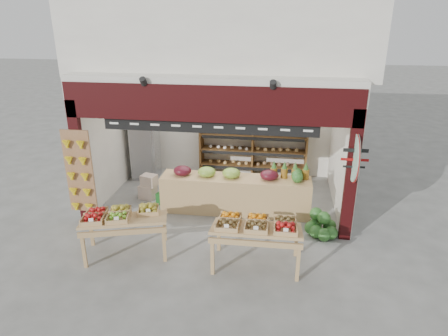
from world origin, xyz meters
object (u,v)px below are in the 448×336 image
refrigerator (145,147)px  cardboard_stack (157,191)px  back_shelving (253,137)px  display_table_left (119,217)px  watermelon_pile (321,226)px  display_table_right (257,226)px  mid_counter (235,193)px

refrigerator → cardboard_stack: (0.73, -1.35, -0.65)m
back_shelving → cardboard_stack: 2.96m
display_table_left → watermelon_pile: display_table_left is taller
display_table_left → display_table_right: 2.52m
refrigerator → watermelon_pile: 5.20m
cardboard_stack → display_table_right: 3.53m
display_table_right → refrigerator: bearing=131.5°
back_shelving → refrigerator: back_shelving is taller
display_table_right → mid_counter: bearing=107.3°
back_shelving → cardboard_stack: bearing=-139.8°
cardboard_stack → watermelon_pile: size_ratio=1.51×
back_shelving → refrigerator: 2.93m
back_shelving → display_table_right: (0.41, -4.19, -0.34)m
cardboard_stack → display_table_right: size_ratio=0.65×
back_shelving → cardboard_stack: back_shelving is taller
mid_counter → cardboard_stack: bearing=169.6°
refrigerator → watermelon_pile: bearing=-33.3°
watermelon_pile → display_table_right: bearing=-134.8°
cardboard_stack → display_table_left: display_table_left is taller
display_table_left → mid_counter: bearing=46.6°
display_table_right → display_table_left: bearing=179.8°
display_table_right → watermelon_pile: display_table_right is taller
display_table_left → display_table_right: size_ratio=1.07×
refrigerator → display_table_right: (3.29, -3.71, -0.09)m
refrigerator → watermelon_pile: (4.52, -2.48, -0.67)m
back_shelving → mid_counter: bearing=-95.6°
watermelon_pile → refrigerator: bearing=151.3°
cardboard_stack → mid_counter: bearing=-10.4°
refrigerator → watermelon_pile: size_ratio=2.58×
back_shelving → display_table_left: (-2.11, -4.18, -0.37)m
back_shelving → display_table_left: back_shelving is taller
watermelon_pile → display_table_left: bearing=-161.9°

